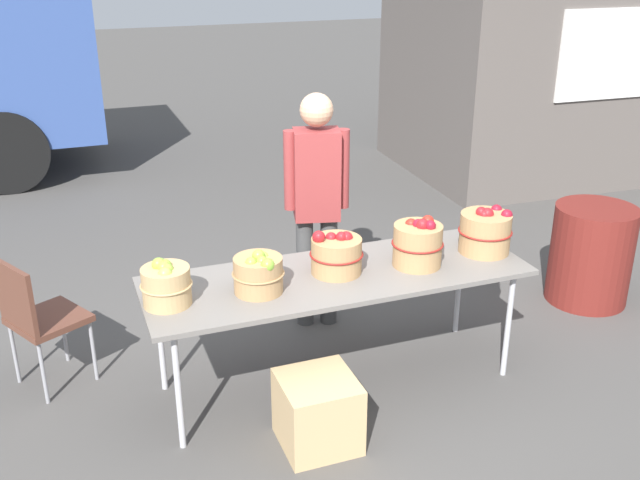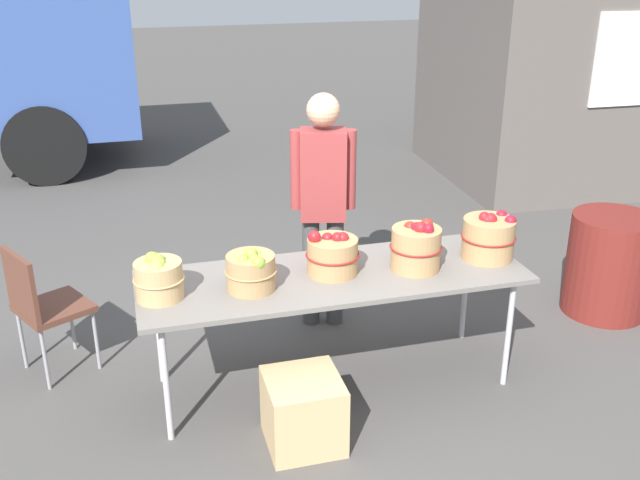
# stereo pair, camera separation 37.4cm
# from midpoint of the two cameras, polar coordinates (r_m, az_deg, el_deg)

# --- Properties ---
(ground_plane) EXTENTS (40.00, 40.00, 0.00)m
(ground_plane) POSITION_cam_midpoint_polar(r_m,az_deg,el_deg) (4.71, -1.02, -10.97)
(ground_plane) COLOR #474442
(market_table) EXTENTS (2.30, 0.76, 0.75)m
(market_table) POSITION_cam_midpoint_polar(r_m,az_deg,el_deg) (4.35, -1.08, -3.16)
(market_table) COLOR slate
(market_table) RESTS_ON ground
(apple_basket_green_0) EXTENTS (0.28, 0.28, 0.26)m
(apple_basket_green_0) POSITION_cam_midpoint_polar(r_m,az_deg,el_deg) (4.07, -14.51, -3.35)
(apple_basket_green_0) COLOR tan
(apple_basket_green_0) RESTS_ON market_table
(apple_basket_green_1) EXTENTS (0.30, 0.30, 0.26)m
(apple_basket_green_1) POSITION_cam_midpoint_polar(r_m,az_deg,el_deg) (4.11, -7.42, -2.64)
(apple_basket_green_1) COLOR #A87F51
(apple_basket_green_1) RESTS_ON market_table
(apple_basket_red_0) EXTENTS (0.32, 0.32, 0.28)m
(apple_basket_red_0) POSITION_cam_midpoint_polar(r_m,az_deg,el_deg) (4.31, -1.18, -1.16)
(apple_basket_red_0) COLOR #A87F51
(apple_basket_red_0) RESTS_ON market_table
(apple_basket_red_1) EXTENTS (0.32, 0.32, 0.31)m
(apple_basket_red_1) POSITION_cam_midpoint_polar(r_m,az_deg,el_deg) (4.41, 5.23, -0.33)
(apple_basket_red_1) COLOR #A87F51
(apple_basket_red_1) RESTS_ON market_table
(apple_basket_red_2) EXTENTS (0.34, 0.34, 0.30)m
(apple_basket_red_2) POSITION_cam_midpoint_polar(r_m,az_deg,el_deg) (4.67, 10.54, 0.63)
(apple_basket_red_2) COLOR #A87F51
(apple_basket_red_2) RESTS_ON market_table
(vendor_adult) EXTENTS (0.43, 0.29, 1.67)m
(vendor_adult) POSITION_cam_midpoint_polar(r_m,az_deg,el_deg) (4.97, -2.42, 3.56)
(vendor_adult) COLOR #3F3F3F
(vendor_adult) RESTS_ON ground
(food_kiosk) EXTENTS (3.61, 3.04, 2.74)m
(food_kiosk) POSITION_cam_midpoint_polar(r_m,az_deg,el_deg) (9.06, 15.63, 14.08)
(food_kiosk) COLOR #59514C
(food_kiosk) RESTS_ON ground
(folding_chair) EXTENTS (0.54, 0.54, 0.86)m
(folding_chair) POSITION_cam_midpoint_polar(r_m,az_deg,el_deg) (4.79, -23.34, -5.32)
(folding_chair) COLOR brown
(folding_chair) RESTS_ON ground
(trash_barrel) EXTENTS (0.61, 0.61, 0.75)m
(trash_barrel) POSITION_cam_midpoint_polar(r_m,az_deg,el_deg) (5.83, 18.64, -1.10)
(trash_barrel) COLOR maroon
(trash_barrel) RESTS_ON ground
(produce_crate) EXTENTS (0.41, 0.41, 0.41)m
(produce_crate) POSITION_cam_midpoint_polar(r_m,az_deg,el_deg) (4.10, -2.87, -13.27)
(produce_crate) COLOR tan
(produce_crate) RESTS_ON ground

